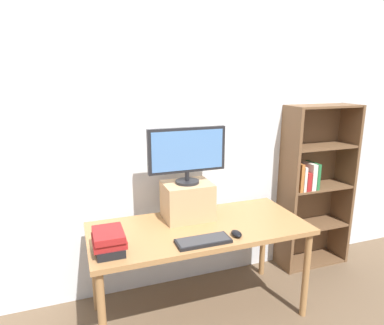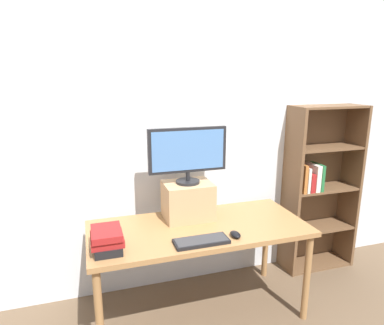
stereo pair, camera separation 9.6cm
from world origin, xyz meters
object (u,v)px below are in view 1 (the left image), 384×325
object	(u,v)px
bookshelf_unit	(313,185)
computer_monitor	(187,153)
computer_mouse	(236,234)
keyboard	(203,241)
book_stack	(109,241)
riser_box	(187,200)
desk	(199,235)

from	to	relation	value
bookshelf_unit	computer_monitor	xyz separation A→B (m)	(-1.32, -0.18, 0.45)
computer_mouse	bookshelf_unit	bearing A→B (deg)	28.07
keyboard	computer_mouse	distance (m)	0.25
bookshelf_unit	book_stack	distance (m)	2.01
riser_box	desk	bearing A→B (deg)	-80.49
bookshelf_unit	book_stack	xyz separation A→B (m)	(-1.94, -0.52, 0.01)
computer_monitor	computer_mouse	distance (m)	0.68
computer_mouse	keyboard	bearing A→B (deg)	-177.43
desk	riser_box	xyz separation A→B (m)	(-0.03, 0.18, 0.21)
desk	computer_monitor	xyz separation A→B (m)	(-0.03, 0.18, 0.58)
desk	keyboard	bearing A→B (deg)	-104.92
bookshelf_unit	book_stack	bearing A→B (deg)	-165.12
desk	riser_box	bearing A→B (deg)	99.51
riser_box	computer_monitor	distance (m)	0.37
riser_box	computer_monitor	bearing A→B (deg)	-90.00
desk	bookshelf_unit	xyz separation A→B (m)	(1.29, 0.35, 0.13)
keyboard	book_stack	distance (m)	0.60
computer_monitor	computer_mouse	size ratio (longest dim) A/B	5.70
computer_monitor	book_stack	xyz separation A→B (m)	(-0.63, -0.34, -0.44)
desk	book_stack	xyz separation A→B (m)	(-0.66, -0.16, 0.14)
keyboard	book_stack	xyz separation A→B (m)	(-0.59, 0.08, 0.06)
bookshelf_unit	riser_box	bearing A→B (deg)	-172.39
riser_box	computer_monitor	xyz separation A→B (m)	(0.00, -0.00, 0.37)
keyboard	riser_box	bearing A→B (deg)	85.13
book_stack	computer_monitor	bearing A→B (deg)	28.34
riser_box	computer_monitor	size ratio (longest dim) A/B	0.61
riser_box	computer_mouse	size ratio (longest dim) A/B	3.47
riser_box	computer_mouse	world-z (taller)	riser_box
keyboard	book_stack	size ratio (longest dim) A/B	1.52
bookshelf_unit	computer_mouse	size ratio (longest dim) A/B	14.78
riser_box	book_stack	size ratio (longest dim) A/B	1.51
bookshelf_unit	computer_mouse	world-z (taller)	bookshelf_unit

